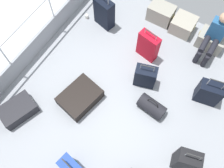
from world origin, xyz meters
TOP-DOWN VIEW (x-y plane):
  - ground_plane at (0.00, 0.00)m, footprint 4.40×5.20m
  - gunwale_port at (-2.17, 0.00)m, footprint 0.06×5.20m
  - railing_port at (-2.17, 0.00)m, footprint 0.04×4.20m
  - cargo_crate_0 at (-0.30, 2.20)m, footprint 0.60×0.40m
  - cargo_crate_1 at (0.27, 2.18)m, footprint 0.52×0.49m
  - cargo_crate_2 at (0.97, 2.10)m, footprint 0.60×0.40m
  - passenger_seated at (0.97, 1.93)m, footprint 0.34×0.66m
  - suitcase_1 at (-0.72, -0.48)m, footprint 0.73×0.88m
  - suitcase_2 at (-1.59, -1.32)m, footprint 0.65×0.78m
  - suitcase_3 at (0.18, 0.53)m, footprint 0.47×0.35m
  - suitcase_5 at (-1.34, 1.41)m, footprint 0.49×0.34m
  - suitcase_6 at (-0.10, 1.15)m, footprint 0.48×0.27m
  - suitcase_7 at (1.52, -0.56)m, footprint 0.42×0.33m
  - suitcase_8 at (1.38, 0.85)m, footprint 0.49×0.33m
  - duffel_bag at (0.57, 0.08)m, footprint 0.57×0.35m
  - paper_cup at (-1.79, 1.33)m, footprint 0.08×0.08m

SIDE VIEW (x-z plane):
  - ground_plane at x=0.00m, z-range -0.06..0.00m
  - paper_cup at x=-1.79m, z-range 0.00..0.10m
  - suitcase_2 at x=-1.59m, z-range 0.00..0.24m
  - suitcase_1 at x=-0.72m, z-range 0.00..0.25m
  - duffel_bag at x=0.57m, z-range -0.06..0.35m
  - cargo_crate_1 at x=0.27m, z-range 0.00..0.35m
  - cargo_crate_2 at x=0.97m, z-range 0.00..0.36m
  - cargo_crate_0 at x=-0.30m, z-range 0.00..0.41m
  - gunwale_port at x=-2.17m, z-range 0.00..0.45m
  - suitcase_3 at x=0.18m, z-range -0.07..0.60m
  - suitcase_8 at x=1.38m, z-range -0.11..0.67m
  - suitcase_6 at x=-0.10m, z-range -0.06..0.73m
  - suitcase_7 at x=1.52m, z-range -0.08..0.76m
  - suitcase_5 at x=-1.34m, z-range -0.11..0.82m
  - passenger_seated at x=0.97m, z-range 0.02..1.08m
  - railing_port at x=-2.17m, z-range 0.27..1.29m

